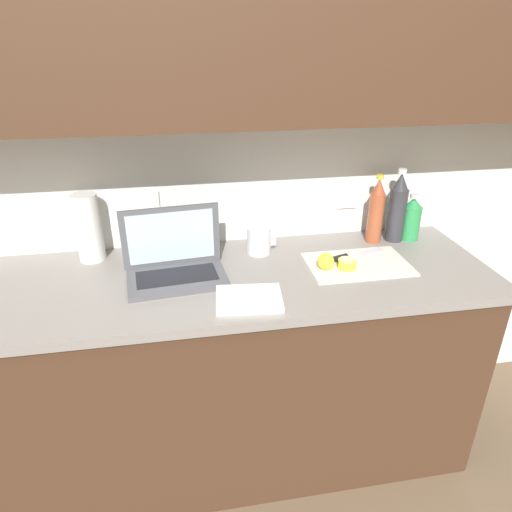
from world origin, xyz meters
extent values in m
plane|color=brown|center=(0.00, 0.00, 0.00)|extent=(12.00, 12.00, 0.00)
cube|color=white|center=(0.00, 0.35, 1.30)|extent=(5.20, 0.06, 2.60)
cube|color=white|center=(-0.19, 0.32, 1.07)|extent=(0.09, 0.01, 0.12)
cube|color=white|center=(0.66, 0.32, 1.07)|extent=(0.09, 0.01, 0.12)
cube|color=#472D1E|center=(0.00, 0.16, 1.77)|extent=(4.42, 0.32, 0.70)
cube|color=#472D1E|center=(0.00, 0.00, 0.43)|extent=(2.14, 0.61, 0.86)
cube|color=gray|center=(0.00, 0.00, 0.88)|extent=(2.21, 0.64, 0.03)
cube|color=#515156|center=(-0.09, -0.01, 0.90)|extent=(0.38, 0.27, 0.02)
cube|color=black|center=(-0.09, -0.01, 0.91)|extent=(0.30, 0.16, 0.00)
cube|color=#515156|center=(-0.11, 0.11, 1.02)|extent=(0.37, 0.05, 0.23)
cube|color=silver|center=(-0.10, 0.10, 1.02)|extent=(0.32, 0.04, 0.19)
cube|color=silver|center=(0.60, 0.00, 0.90)|extent=(0.39, 0.26, 0.01)
cube|color=silver|center=(0.66, 0.08, 0.90)|extent=(0.18, 0.09, 0.00)
cylinder|color=black|center=(0.52, 0.03, 0.91)|extent=(0.11, 0.05, 0.02)
cylinder|color=yellow|center=(0.55, -0.03, 0.92)|extent=(0.07, 0.07, 0.03)
cylinder|color=#F4EAA3|center=(0.55, -0.03, 0.94)|extent=(0.06, 0.06, 0.00)
sphere|color=yellow|center=(0.46, -0.02, 0.93)|extent=(0.06, 0.06, 0.06)
cylinder|color=#A34C2D|center=(0.75, 0.21, 1.00)|extent=(0.06, 0.06, 0.21)
cone|color=#A34C2D|center=(0.75, 0.21, 1.14)|extent=(0.06, 0.06, 0.07)
cylinder|color=gold|center=(0.75, 0.21, 1.18)|extent=(0.03, 0.03, 0.02)
cylinder|color=#333338|center=(0.85, 0.21, 1.01)|extent=(0.08, 0.08, 0.23)
cone|color=#333338|center=(0.85, 0.21, 1.16)|extent=(0.07, 0.07, 0.07)
cylinder|color=white|center=(0.85, 0.21, 1.20)|extent=(0.03, 0.03, 0.02)
cylinder|color=#2D934C|center=(0.92, 0.21, 0.97)|extent=(0.08, 0.08, 0.15)
cone|color=#2D934C|center=(0.92, 0.21, 1.06)|extent=(0.07, 0.07, 0.04)
cylinder|color=white|center=(0.92, 0.21, 1.09)|extent=(0.04, 0.04, 0.02)
cylinder|color=silver|center=(0.24, 0.18, 0.95)|extent=(0.10, 0.10, 0.11)
cube|color=silver|center=(0.30, 0.18, 0.96)|extent=(0.02, 0.01, 0.06)
cylinder|color=white|center=(-0.42, 0.24, 1.03)|extent=(0.10, 0.10, 0.27)
cube|color=white|center=(0.14, -0.20, 0.91)|extent=(0.23, 0.18, 0.02)
camera|label=1|loc=(-0.06, -1.50, 1.71)|focal=32.00mm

